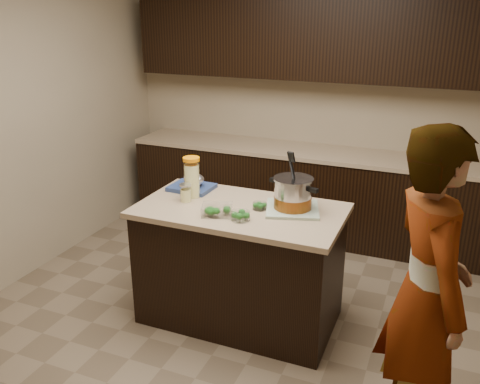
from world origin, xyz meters
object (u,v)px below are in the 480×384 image
object	(u,v)px
stock_pot	(293,195)
person	(426,295)
island	(240,264)
lemonade_pitcher	(192,179)

from	to	relation	value
stock_pot	person	bearing A→B (deg)	-22.30
island	lemonade_pitcher	distance (m)	0.73
island	lemonade_pitcher	bearing A→B (deg)	169.68
lemonade_pitcher	person	bearing A→B (deg)	-23.67
island	stock_pot	bearing A→B (deg)	16.07
island	lemonade_pitcher	size ratio (longest dim) A/B	4.86
island	person	size ratio (longest dim) A/B	0.83
stock_pot	person	distance (m)	1.22
island	lemonade_pitcher	xyz separation A→B (m)	(-0.42, 0.08, 0.59)
island	person	bearing A→B (deg)	-27.53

